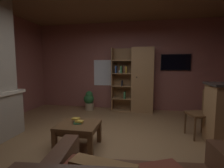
# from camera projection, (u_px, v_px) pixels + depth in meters

# --- Properties ---
(floor) EXTENTS (5.86, 5.32, 0.02)m
(floor) POSITION_uv_depth(u_px,v_px,m) (108.00, 147.00, 2.91)
(floor) COLOR olive
(floor) RESTS_ON ground
(wall_back) EXTENTS (5.98, 0.06, 2.78)m
(wall_back) POSITION_uv_depth(u_px,v_px,m) (125.00, 66.00, 5.38)
(wall_back) COLOR #8E544C
(wall_back) RESTS_ON ground
(window_pane_back) EXTENTS (0.65, 0.01, 0.84)m
(window_pane_back) POSITION_uv_depth(u_px,v_px,m) (104.00, 73.00, 5.51)
(window_pane_back) COLOR white
(bookshelf_cabinet) EXTENTS (1.25, 0.41, 1.95)m
(bookshelf_cabinet) POSITION_uv_depth(u_px,v_px,m) (139.00, 80.00, 5.07)
(bookshelf_cabinet) COLOR #997047
(bookshelf_cabinet) RESTS_ON ground
(coffee_table) EXTENTS (0.68, 0.60, 0.41)m
(coffee_table) POSITION_uv_depth(u_px,v_px,m) (78.00, 128.00, 2.84)
(coffee_table) COLOR brown
(coffee_table) RESTS_ON ground
(table_book_0) EXTENTS (0.15, 0.14, 0.02)m
(table_book_0) POSITION_uv_depth(u_px,v_px,m) (78.00, 123.00, 2.84)
(table_book_0) COLOR #387247
(table_book_0) RESTS_ON coffee_table
(table_book_1) EXTENTS (0.14, 0.09, 0.03)m
(table_book_1) POSITION_uv_depth(u_px,v_px,m) (79.00, 122.00, 2.84)
(table_book_1) COLOR gold
(table_book_1) RESTS_ON coffee_table
(table_book_2) EXTENTS (0.13, 0.11, 0.03)m
(table_book_2) POSITION_uv_depth(u_px,v_px,m) (76.00, 119.00, 2.90)
(table_book_2) COLOR gold
(table_book_2) RESTS_ON coffee_table
(dining_chair) EXTENTS (0.51, 0.51, 0.92)m
(dining_chair) POSITION_uv_depth(u_px,v_px,m) (204.00, 111.00, 3.24)
(dining_chair) COLOR brown
(dining_chair) RESTS_ON ground
(potted_floor_plant) EXTENTS (0.32, 0.32, 0.61)m
(potted_floor_plant) POSITION_uv_depth(u_px,v_px,m) (89.00, 100.00, 5.29)
(potted_floor_plant) COLOR #9E896B
(potted_floor_plant) RESTS_ON ground
(wall_mounted_tv) EXTENTS (0.86, 0.06, 0.49)m
(wall_mounted_tv) POSITION_uv_depth(u_px,v_px,m) (176.00, 62.00, 5.02)
(wall_mounted_tv) COLOR black
(track_light_spot_0) EXTENTS (0.07, 0.07, 0.09)m
(track_light_spot_0) POSITION_uv_depth(u_px,v_px,m) (8.00, 0.00, 3.31)
(track_light_spot_0) COLOR black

